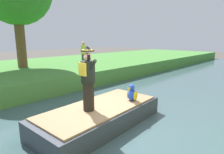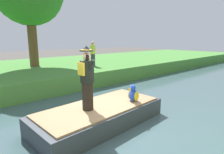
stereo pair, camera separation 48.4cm
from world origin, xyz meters
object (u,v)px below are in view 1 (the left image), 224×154
(person_pirate, at_px, (88,79))
(parrot_plush, at_px, (132,94))
(boat, at_px, (100,115))
(person_bystander, at_px, (84,54))

(person_pirate, xyz_separation_m, parrot_plush, (0.36, 1.55, -0.68))
(parrot_plush, bearing_deg, boat, -109.98)
(person_pirate, height_order, parrot_plush, person_pirate)
(boat, xyz_separation_m, parrot_plush, (0.39, 1.08, 0.55))
(person_pirate, bearing_deg, parrot_plush, 80.29)
(boat, relative_size, parrot_plush, 7.57)
(boat, xyz_separation_m, person_bystander, (-5.71, 3.76, 1.37))
(boat, bearing_deg, parrot_plush, 70.02)
(parrot_plush, height_order, person_bystander, person_bystander)
(person_pirate, relative_size, person_bystander, 1.16)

